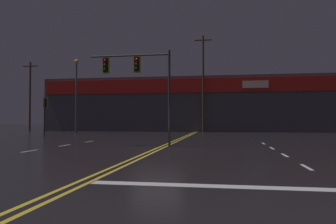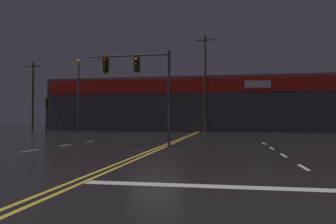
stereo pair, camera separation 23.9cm
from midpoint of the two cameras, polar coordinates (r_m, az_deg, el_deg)
ground_plane at (r=16.72m, az=-1.71°, el=-6.55°), size 200.00×200.00×0.00m
road_markings at (r=14.54m, az=1.82°, el=-7.30°), size 17.53×60.00×0.01m
traffic_signal_median at (r=19.54m, az=-5.22°, el=6.74°), size 4.88×0.36×5.58m
traffic_signal_corner_northwest at (r=32.95m, az=-20.14°, el=0.70°), size 0.42×0.36×3.65m
streetlight_median_approach at (r=40.55m, az=-15.16°, el=4.49°), size 0.56×0.56×8.79m
building_backdrop at (r=47.69m, az=5.93°, el=1.16°), size 42.77×10.23×7.33m
utility_pole_row at (r=42.23m, az=5.27°, el=4.09°), size 46.89×0.26×12.39m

